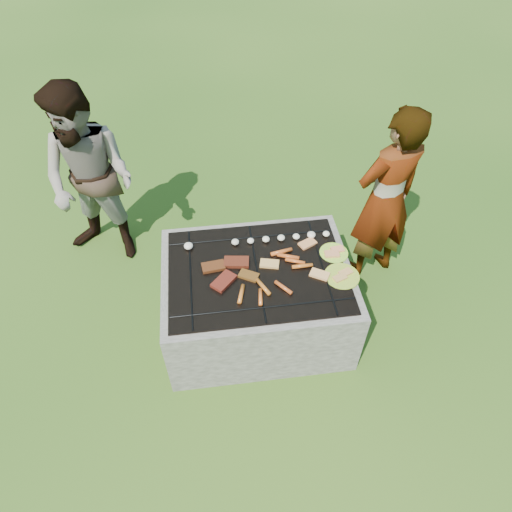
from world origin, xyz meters
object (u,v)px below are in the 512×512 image
(fire_pit, at_px, (257,300))
(plate_far, at_px, (334,253))
(bystander, at_px, (91,181))
(plate_near, at_px, (342,276))
(cook, at_px, (385,200))

(fire_pit, relative_size, plate_far, 4.97)
(fire_pit, xyz_separation_m, bystander, (-1.17, 0.94, 0.49))
(fire_pit, bearing_deg, bystander, 141.10)
(plate_far, relative_size, bystander, 0.17)
(plate_near, height_order, cook, cook)
(fire_pit, bearing_deg, plate_near, -12.71)
(fire_pit, distance_m, cook, 1.21)
(fire_pit, relative_size, bystander, 0.84)
(plate_far, bearing_deg, bystander, 153.82)
(plate_near, xyz_separation_m, bystander, (-1.73, 1.07, 0.16))
(fire_pit, bearing_deg, cook, 23.68)
(plate_near, distance_m, bystander, 2.04)
(plate_far, xyz_separation_m, bystander, (-1.73, 0.85, 0.16))
(fire_pit, height_order, bystander, bystander)
(fire_pit, relative_size, plate_near, 4.12)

